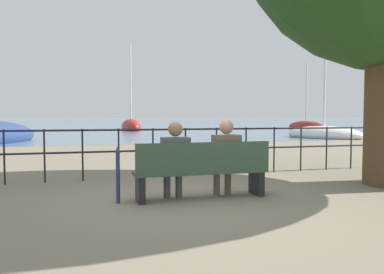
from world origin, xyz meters
The scene contains 10 objects.
ground_plane centered at (0.00, 0.00, 0.00)m, with size 1000.00×1000.00×0.00m, color #7A705B.
harbor_water centered at (0.00, 162.14, 0.00)m, with size 600.00×300.00×0.01m.
park_bench centered at (0.00, -0.07, 0.44)m, with size 2.13×0.45×0.90m.
seated_person_left centered at (-0.42, 0.01, 0.67)m, with size 0.43×0.35×1.21m.
seated_person_right centered at (0.42, 0.01, 0.69)m, with size 0.44×0.35×1.24m.
promenade_railing centered at (0.00, 2.20, 0.69)m, with size 10.76×0.04×1.05m.
closed_umbrella centered at (-1.29, 0.01, 0.48)m, with size 0.09×0.09×0.86m.
sailboat_0 centered at (20.77, 28.58, 0.30)m, with size 2.17×5.44×7.42m.
sailboat_1 centered at (12.51, 14.16, 0.30)m, with size 4.11×5.55×11.04m.
sailboat_3 centered at (2.78, 30.58, 0.36)m, with size 1.89×5.35×8.74m.
Camera 1 is at (-1.80, -5.58, 1.28)m, focal length 35.00 mm.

